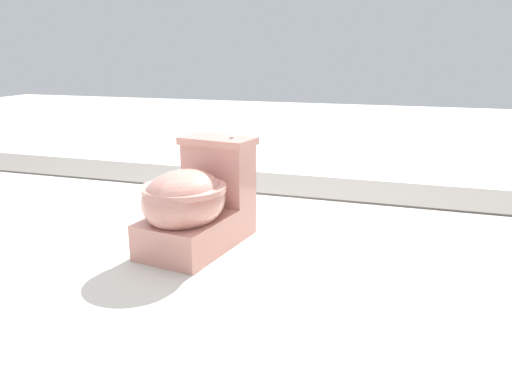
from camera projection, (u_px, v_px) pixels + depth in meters
ground_plane at (150, 237)px, 2.56m from camera, size 14.00×14.00×0.00m
gravel_strip at (299, 186)px, 3.52m from camera, size 0.56×8.00×0.01m
toilet at (196, 203)px, 2.39m from camera, size 0.68×0.47×0.52m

